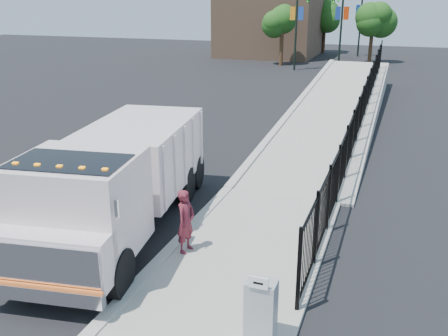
% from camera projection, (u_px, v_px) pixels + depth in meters
% --- Properties ---
extents(ground, '(120.00, 120.00, 0.00)m').
position_uv_depth(ground, '(179.00, 244.00, 13.14)').
color(ground, black).
rests_on(ground, ground).
extents(sidewalk, '(3.55, 12.00, 0.12)m').
position_uv_depth(sidewalk, '(222.00, 297.00, 10.73)').
color(sidewalk, '#9E998E').
rests_on(sidewalk, ground).
extents(curb, '(0.30, 12.00, 0.16)m').
position_uv_depth(curb, '(143.00, 280.00, 11.33)').
color(curb, '#ADAAA3').
rests_on(curb, ground).
extents(ramp, '(3.95, 24.06, 3.19)m').
position_uv_depth(ramp, '(339.00, 118.00, 26.72)').
color(ramp, '#9E998E').
rests_on(ramp, ground).
extents(iron_fence, '(0.10, 28.00, 1.80)m').
position_uv_depth(iron_fence, '(361.00, 120.00, 22.42)').
color(iron_fence, black).
rests_on(iron_fence, ground).
extents(truck, '(3.87, 8.74, 2.89)m').
position_uv_depth(truck, '(117.00, 177.00, 13.25)').
color(truck, black).
rests_on(truck, ground).
extents(worker, '(0.47, 0.64, 1.63)m').
position_uv_depth(worker, '(186.00, 221.00, 12.28)').
color(worker, maroon).
rests_on(worker, sidewalk).
extents(utility_cabinet, '(0.55, 0.40, 1.25)m').
position_uv_depth(utility_cabinet, '(261.00, 312.00, 9.07)').
color(utility_cabinet, gray).
rests_on(utility_cabinet, sidewalk).
extents(arrow_sign, '(0.35, 0.04, 0.22)m').
position_uv_depth(arrow_sign, '(258.00, 283.00, 8.63)').
color(arrow_sign, white).
rests_on(arrow_sign, utility_cabinet).
extents(light_pole_0, '(3.77, 0.22, 8.00)m').
position_uv_depth(light_pole_0, '(300.00, 19.00, 42.59)').
color(light_pole_0, black).
rests_on(light_pole_0, ground).
extents(light_pole_1, '(3.78, 0.22, 8.00)m').
position_uv_depth(light_pole_1, '(338.00, 18.00, 43.50)').
color(light_pole_1, black).
rests_on(light_pole_1, ground).
extents(light_pole_2, '(3.77, 0.22, 8.00)m').
position_uv_depth(light_pole_2, '(310.00, 15.00, 50.78)').
color(light_pole_2, black).
rests_on(light_pole_2, ground).
extents(light_pole_3, '(3.78, 0.22, 8.00)m').
position_uv_depth(light_pole_3, '(358.00, 14.00, 52.89)').
color(light_pole_3, black).
rests_on(light_pole_3, ground).
extents(tree_0, '(2.64, 2.64, 5.32)m').
position_uv_depth(tree_0, '(282.00, 22.00, 45.76)').
color(tree_0, '#382314').
rests_on(tree_0, ground).
extents(tree_1, '(2.72, 2.72, 5.36)m').
position_uv_depth(tree_1, '(373.00, 21.00, 47.69)').
color(tree_1, '#382314').
rests_on(tree_1, ground).
extents(tree_2, '(3.33, 3.33, 5.66)m').
position_uv_depth(tree_2, '(325.00, 17.00, 56.54)').
color(tree_2, '#382314').
rests_on(tree_2, ground).
extents(building, '(10.00, 10.00, 8.00)m').
position_uv_depth(building, '(270.00, 18.00, 53.88)').
color(building, '#8C664C').
rests_on(building, ground).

